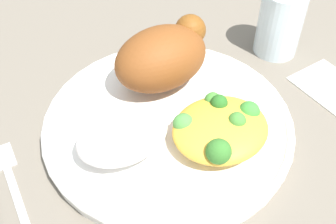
% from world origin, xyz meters
% --- Properties ---
extents(ground_plane, '(2.00, 2.00, 0.00)m').
position_xyz_m(ground_plane, '(0.00, 0.00, 0.00)').
color(ground_plane, '#6C6457').
extents(plate, '(0.29, 0.29, 0.02)m').
position_xyz_m(plate, '(0.00, 0.00, 0.01)').
color(plate, white).
rests_on(plate, ground_plane).
extents(roasted_chicken, '(0.13, 0.08, 0.07)m').
position_xyz_m(roasted_chicken, '(0.03, 0.06, 0.06)').
color(roasted_chicken, brown).
rests_on(roasted_chicken, plate).
extents(rice_pile, '(0.10, 0.07, 0.04)m').
position_xyz_m(rice_pile, '(-0.06, -0.01, 0.04)').
color(rice_pile, white).
rests_on(rice_pile, plate).
extents(mac_cheese_with_broccoli, '(0.11, 0.09, 0.04)m').
position_xyz_m(mac_cheese_with_broccoli, '(0.03, -0.05, 0.03)').
color(mac_cheese_with_broccoli, gold).
rests_on(mac_cheese_with_broccoli, plate).
extents(fork, '(0.02, 0.14, 0.01)m').
position_xyz_m(fork, '(-0.18, 0.02, 0.00)').
color(fork, silver).
rests_on(fork, ground_plane).
extents(water_glass, '(0.06, 0.06, 0.09)m').
position_xyz_m(water_glass, '(0.21, 0.05, 0.05)').
color(water_glass, silver).
rests_on(water_glass, ground_plane).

